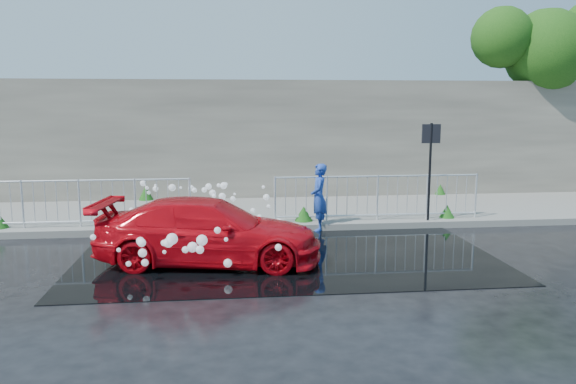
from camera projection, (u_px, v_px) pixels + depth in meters
name	position (u px, v px, depth m)	size (l,w,h in m)	color
ground	(264.00, 269.00, 10.11)	(90.00, 90.00, 0.00)	black
pavement	(251.00, 212.00, 15.01)	(30.00, 4.00, 0.15)	gray
curb	(255.00, 229.00, 13.04)	(30.00, 0.25, 0.16)	gray
retaining_wall	(247.00, 139.00, 16.88)	(30.00, 0.60, 3.50)	#5A554C
puddle	(286.00, 253.00, 11.15)	(8.00, 5.00, 0.01)	black
sign_post	(430.00, 156.00, 13.35)	(0.45, 0.06, 2.50)	black
tree	(549.00, 45.00, 17.71)	(4.97, 2.64, 6.22)	#332114
railing_left	(79.00, 202.00, 12.84)	(5.05, 0.05, 1.10)	silver
railing_right	(377.00, 196.00, 13.62)	(5.05, 0.05, 1.10)	silver
weeds	(242.00, 206.00, 14.57)	(12.17, 3.93, 0.42)	#1D4813
water_spray	(199.00, 214.00, 11.27)	(3.23, 5.36, 1.07)	white
red_car	(209.00, 231.00, 10.42)	(1.69, 4.16, 1.21)	red
person	(319.00, 197.00, 13.10)	(0.57, 0.38, 1.58)	#2142A7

